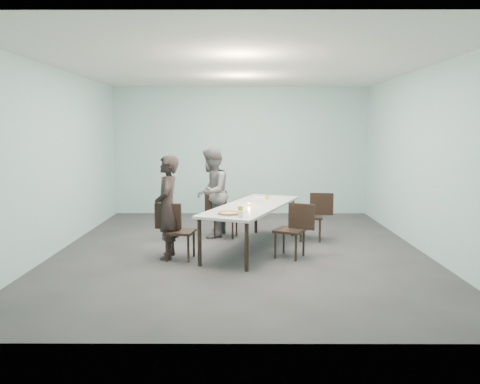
{
  "coord_description": "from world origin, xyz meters",
  "views": [
    {
      "loc": [
        0.03,
        -7.65,
        1.97
      ],
      "look_at": [
        0.0,
        -0.19,
        1.0
      ],
      "focal_mm": 35.0,
      "sensor_mm": 36.0,
      "label": 1
    }
  ],
  "objects_px": {
    "diner_near": "(167,207)",
    "chair_near_left": "(175,227)",
    "beer_glass": "(240,211)",
    "water_tumbler": "(240,214)",
    "table": "(252,208)",
    "tealight": "(249,205)",
    "chair_far_right": "(315,213)",
    "diner_far": "(212,192)",
    "amber_tumbler": "(267,197)",
    "chair_near_right": "(295,226)",
    "side_plate": "(242,211)",
    "pizza": "(229,213)",
    "chair_far_left": "(221,210)"
  },
  "relations": [
    {
      "from": "chair_near_left",
      "to": "beer_glass",
      "type": "relative_size",
      "value": 5.8
    },
    {
      "from": "chair_near_left",
      "to": "water_tumbler",
      "type": "distance_m",
      "value": 1.18
    },
    {
      "from": "beer_glass",
      "to": "water_tumbler",
      "type": "height_order",
      "value": "beer_glass"
    },
    {
      "from": "chair_far_right",
      "to": "diner_far",
      "type": "xyz_separation_m",
      "value": [
        -1.9,
        0.32,
        0.34
      ]
    },
    {
      "from": "diner_far",
      "to": "table",
      "type": "bearing_deg",
      "value": 47.86
    },
    {
      "from": "table",
      "to": "amber_tumbler",
      "type": "bearing_deg",
      "value": 67.29
    },
    {
      "from": "chair_near_right",
      "to": "pizza",
      "type": "relative_size",
      "value": 2.56
    },
    {
      "from": "beer_glass",
      "to": "water_tumbler",
      "type": "distance_m",
      "value": 0.1
    },
    {
      "from": "chair_near_right",
      "to": "chair_far_right",
      "type": "xyz_separation_m",
      "value": [
        0.51,
        1.2,
        0.0
      ]
    },
    {
      "from": "side_plate",
      "to": "pizza",
      "type": "bearing_deg",
      "value": -125.99
    },
    {
      "from": "table",
      "to": "beer_glass",
      "type": "xyz_separation_m",
      "value": [
        -0.19,
        -1.04,
        0.13
      ]
    },
    {
      "from": "chair_near_left",
      "to": "chair_near_right",
      "type": "xyz_separation_m",
      "value": [
        1.85,
        0.06,
        0.0
      ]
    },
    {
      "from": "table",
      "to": "tealight",
      "type": "relative_size",
      "value": 49.09
    },
    {
      "from": "table",
      "to": "chair_near_right",
      "type": "bearing_deg",
      "value": -40.48
    },
    {
      "from": "table",
      "to": "diner_far",
      "type": "relative_size",
      "value": 1.64
    },
    {
      "from": "beer_glass",
      "to": "diner_far",
      "type": "bearing_deg",
      "value": 105.21
    },
    {
      "from": "chair_near_left",
      "to": "chair_far_right",
      "type": "distance_m",
      "value": 2.68
    },
    {
      "from": "table",
      "to": "chair_far_left",
      "type": "xyz_separation_m",
      "value": [
        -0.55,
        0.94,
        -0.19
      ]
    },
    {
      "from": "chair_near_left",
      "to": "chair_far_right",
      "type": "xyz_separation_m",
      "value": [
        2.36,
        1.26,
        0.0
      ]
    },
    {
      "from": "chair_near_right",
      "to": "table",
      "type": "bearing_deg",
      "value": -12.87
    },
    {
      "from": "beer_glass",
      "to": "tealight",
      "type": "xyz_separation_m",
      "value": [
        0.14,
        0.95,
        -0.05
      ]
    },
    {
      "from": "chair_far_right",
      "to": "diner_far",
      "type": "distance_m",
      "value": 1.95
    },
    {
      "from": "table",
      "to": "pizza",
      "type": "relative_size",
      "value": 8.08
    },
    {
      "from": "diner_far",
      "to": "pizza",
      "type": "bearing_deg",
      "value": 21.65
    },
    {
      "from": "tealight",
      "to": "chair_far_right",
      "type": "bearing_deg",
      "value": 31.15
    },
    {
      "from": "chair_near_left",
      "to": "chair_far_left",
      "type": "bearing_deg",
      "value": 75.71
    },
    {
      "from": "chair_near_right",
      "to": "amber_tumbler",
      "type": "bearing_deg",
      "value": -45.58
    },
    {
      "from": "amber_tumbler",
      "to": "chair_far_right",
      "type": "bearing_deg",
      "value": -1.64
    },
    {
      "from": "chair_near_left",
      "to": "chair_far_left",
      "type": "height_order",
      "value": "same"
    },
    {
      "from": "diner_far",
      "to": "pizza",
      "type": "xyz_separation_m",
      "value": [
        0.37,
        -1.87,
        -0.07
      ]
    },
    {
      "from": "amber_tumbler",
      "to": "diner_near",
      "type": "bearing_deg",
      "value": -143.02
    },
    {
      "from": "side_plate",
      "to": "amber_tumbler",
      "type": "distance_m",
      "value": 1.37
    },
    {
      "from": "chair_far_left",
      "to": "amber_tumbler",
      "type": "bearing_deg",
      "value": -5.95
    },
    {
      "from": "tealight",
      "to": "beer_glass",
      "type": "bearing_deg",
      "value": -98.35
    },
    {
      "from": "side_plate",
      "to": "tealight",
      "type": "distance_m",
      "value": 0.55
    },
    {
      "from": "table",
      "to": "water_tumbler",
      "type": "height_order",
      "value": "water_tumbler"
    },
    {
      "from": "chair_near_left",
      "to": "tealight",
      "type": "bearing_deg",
      "value": 33.11
    },
    {
      "from": "side_plate",
      "to": "beer_glass",
      "type": "distance_m",
      "value": 0.41
    },
    {
      "from": "table",
      "to": "chair_near_right",
      "type": "xyz_separation_m",
      "value": [
        0.65,
        -0.56,
        -0.19
      ]
    },
    {
      "from": "chair_far_left",
      "to": "tealight",
      "type": "height_order",
      "value": "chair_far_left"
    },
    {
      "from": "chair_far_right",
      "to": "beer_glass",
      "type": "xyz_separation_m",
      "value": [
        -1.35,
        -1.68,
        0.32
      ]
    },
    {
      "from": "chair_near_left",
      "to": "amber_tumbler",
      "type": "bearing_deg",
      "value": 49.38
    },
    {
      "from": "pizza",
      "to": "tealight",
      "type": "bearing_deg",
      "value": 69.31
    },
    {
      "from": "chair_near_left",
      "to": "beer_glass",
      "type": "distance_m",
      "value": 1.14
    },
    {
      "from": "chair_near_right",
      "to": "water_tumbler",
      "type": "relative_size",
      "value": 9.67
    },
    {
      "from": "diner_near",
      "to": "chair_near_left",
      "type": "bearing_deg",
      "value": 57.19
    },
    {
      "from": "diner_far",
      "to": "side_plate",
      "type": "relative_size",
      "value": 9.3
    },
    {
      "from": "chair_near_left",
      "to": "beer_glass",
      "type": "height_order",
      "value": "beer_glass"
    },
    {
      "from": "chair_far_right",
      "to": "diner_far",
      "type": "height_order",
      "value": "diner_far"
    },
    {
      "from": "chair_far_right",
      "to": "amber_tumbler",
      "type": "relative_size",
      "value": 10.88
    }
  ]
}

